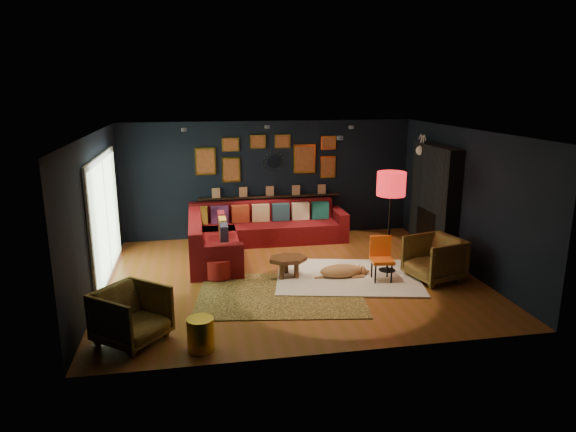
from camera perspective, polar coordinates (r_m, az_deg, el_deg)
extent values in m
plane|color=brown|center=(9.29, 0.44, -6.82)|extent=(6.50, 6.50, 0.00)
plane|color=black|center=(11.57, -2.10, 4.08)|extent=(6.50, 0.00, 6.50)
plane|color=black|center=(6.33, 5.15, -4.62)|extent=(6.50, 0.00, 6.50)
plane|color=black|center=(8.91, -20.54, 0.08)|extent=(0.00, 5.50, 5.50)
plane|color=black|center=(10.03, 19.03, 1.72)|extent=(0.00, 5.50, 5.50)
plane|color=silver|center=(8.70, 0.48, 9.37)|extent=(6.50, 6.50, 0.00)
cube|color=maroon|center=(11.30, -2.69, -1.84)|extent=(3.20, 0.95, 0.42)
cube|color=maroon|center=(11.54, -2.95, 0.65)|extent=(3.20, 0.24, 0.46)
cube|color=maroon|center=(11.61, 5.65, -0.89)|extent=(0.22, 0.95, 0.64)
cube|color=maroon|center=(10.17, -8.15, -3.83)|extent=(0.95, 2.20, 0.42)
cube|color=maroon|center=(10.04, -10.26, -1.64)|extent=(0.24, 2.20, 0.46)
cube|color=maroon|center=(9.18, -7.91, -5.09)|extent=(0.95, 0.22, 0.64)
cube|color=gold|center=(11.25, -9.90, 0.04)|extent=(0.38, 0.14, 0.38)
cube|color=#592961|center=(11.26, -7.61, 0.15)|extent=(0.38, 0.14, 0.38)
cube|color=#A0341D|center=(11.29, -5.33, 0.25)|extent=(0.38, 0.14, 0.38)
cube|color=tan|center=(11.34, -3.06, 0.35)|extent=(0.38, 0.14, 0.38)
cube|color=#2A4D62|center=(11.40, -0.82, 0.44)|extent=(0.38, 0.14, 0.38)
cube|color=beige|center=(11.48, 1.39, 0.54)|extent=(0.38, 0.14, 0.38)
cube|color=#18625D|center=(11.58, 3.58, 0.64)|extent=(0.38, 0.14, 0.38)
cube|color=maroon|center=(10.73, -7.43, -0.56)|extent=(0.14, 0.38, 0.38)
cube|color=gold|center=(10.25, -7.28, -1.26)|extent=(0.14, 0.38, 0.38)
cube|color=#2A2A46|center=(9.77, -7.11, -2.03)|extent=(0.14, 0.38, 0.38)
cube|color=black|center=(11.57, -2.03, 2.17)|extent=(3.20, 0.12, 0.04)
cube|color=gold|center=(11.35, -9.15, 6.02)|extent=(0.45, 0.03, 0.60)
cube|color=#AE5529|center=(11.33, -9.15, 6.01)|extent=(0.38, 0.01, 0.51)
cube|color=gold|center=(11.41, -6.34, 5.13)|extent=(0.40, 0.03, 0.55)
cube|color=#AE5529|center=(11.39, -6.33, 5.12)|extent=(0.34, 0.01, 0.47)
cube|color=gold|center=(11.33, -6.41, 7.88)|extent=(0.38, 0.03, 0.30)
cube|color=#AE5529|center=(11.31, -6.41, 7.87)|extent=(0.32, 0.01, 0.25)
cube|color=gold|center=(11.61, 1.83, 6.37)|extent=(0.50, 0.03, 0.65)
cube|color=#AE5529|center=(11.59, 1.85, 6.36)|extent=(0.42, 0.01, 0.55)
cube|color=gold|center=(11.76, 4.46, 5.46)|extent=(0.35, 0.03, 0.50)
cube|color=#AE5529|center=(11.75, 4.48, 5.44)|extent=(0.30, 0.01, 0.42)
cube|color=gold|center=(11.69, 4.51, 8.12)|extent=(0.35, 0.03, 0.30)
cube|color=#AE5529|center=(11.67, 4.53, 8.11)|extent=(0.30, 0.01, 0.25)
cube|color=gold|center=(11.38, -3.38, 8.23)|extent=(0.35, 0.03, 0.30)
cube|color=#AE5529|center=(11.37, -3.37, 8.22)|extent=(0.30, 0.01, 0.25)
cube|color=gold|center=(11.46, -0.62, 8.29)|extent=(0.35, 0.03, 0.30)
cube|color=#AE5529|center=(11.45, -0.60, 8.28)|extent=(0.30, 0.01, 0.25)
cylinder|color=silver|center=(11.49, -1.60, 6.04)|extent=(0.28, 0.03, 0.28)
cone|color=gold|center=(11.52, -0.51, 6.07)|extent=(0.03, 0.16, 0.03)
cone|color=gold|center=(11.51, -0.60, 6.48)|extent=(0.04, 0.16, 0.04)
cone|color=gold|center=(11.49, -0.84, 6.83)|extent=(0.04, 0.16, 0.04)
cone|color=gold|center=(11.47, -1.19, 7.05)|extent=(0.04, 0.16, 0.04)
cone|color=gold|center=(11.46, -1.61, 7.13)|extent=(0.03, 0.16, 0.03)
cone|color=gold|center=(11.45, -2.03, 7.03)|extent=(0.04, 0.16, 0.04)
cone|color=gold|center=(11.44, -2.38, 6.79)|extent=(0.04, 0.16, 0.04)
cone|color=gold|center=(11.45, -2.62, 6.42)|extent=(0.04, 0.16, 0.04)
cone|color=gold|center=(11.46, -2.70, 6.01)|extent=(0.03, 0.16, 0.03)
cone|color=gold|center=(11.47, -2.61, 5.59)|extent=(0.04, 0.16, 0.04)
cone|color=gold|center=(11.49, -2.37, 5.25)|extent=(0.04, 0.16, 0.04)
cone|color=gold|center=(11.51, -2.01, 5.02)|extent=(0.04, 0.16, 0.04)
cone|color=gold|center=(11.52, -1.59, 4.95)|extent=(0.03, 0.16, 0.03)
cone|color=gold|center=(11.53, -1.18, 5.05)|extent=(0.04, 0.16, 0.04)
cone|color=gold|center=(11.54, -0.83, 5.29)|extent=(0.04, 0.16, 0.04)
cone|color=gold|center=(11.53, -0.60, 5.65)|extent=(0.04, 0.16, 0.04)
cube|color=black|center=(10.77, 15.95, 1.69)|extent=(0.30, 1.60, 2.20)
cube|color=black|center=(10.90, 15.43, -1.65)|extent=(0.20, 0.80, 0.90)
cone|color=white|center=(11.10, 15.57, 7.06)|extent=(0.35, 0.28, 0.28)
sphere|color=white|center=(11.01, 14.53, 7.07)|extent=(0.20, 0.20, 0.20)
cylinder|color=white|center=(10.94, 14.82, 7.91)|extent=(0.02, 0.10, 0.28)
cylinder|color=white|center=(11.05, 14.55, 7.98)|extent=(0.02, 0.10, 0.28)
cube|color=white|center=(9.52, -19.66, -0.21)|extent=(0.04, 2.80, 2.20)
cube|color=#B2D7A4|center=(9.52, -19.51, -0.20)|extent=(0.01, 2.60, 2.00)
cube|color=white|center=(9.52, -19.48, -0.20)|extent=(0.02, 0.06, 2.00)
cylinder|color=black|center=(9.75, -11.48, 9.38)|extent=(0.10, 0.10, 0.06)
cylinder|color=black|center=(10.25, -2.34, 9.87)|extent=(0.10, 0.10, 0.06)
cylinder|color=black|center=(10.21, 7.04, 9.76)|extent=(0.10, 0.10, 0.06)
cylinder|color=black|center=(8.07, 5.79, 8.63)|extent=(0.10, 0.10, 0.06)
cube|color=silver|center=(9.33, 6.65, -6.72)|extent=(2.84, 2.32, 0.03)
cube|color=#BA9347|center=(8.55, -0.81, -8.68)|extent=(2.96, 2.31, 0.02)
cylinder|color=#563019|center=(9.07, -0.71, -6.16)|extent=(0.09, 0.09, 0.28)
cylinder|color=#563019|center=(9.12, 0.94, -6.06)|extent=(0.09, 0.09, 0.28)
cylinder|color=#563019|center=(9.38, -0.23, -5.47)|extent=(0.09, 0.09, 0.28)
cylinder|color=maroon|center=(9.27, -7.74, -5.67)|extent=(0.51, 0.51, 0.34)
imported|color=#BB9340|center=(7.24, -17.01, -10.25)|extent=(1.09, 1.10, 0.83)
imported|color=#BB9340|center=(9.41, 15.96, -4.35)|extent=(0.96, 1.00, 0.85)
cylinder|color=gold|center=(6.91, -9.69, -12.81)|extent=(0.35, 0.35, 0.44)
cylinder|color=black|center=(9.00, 9.69, -6.40)|extent=(0.03, 0.03, 0.39)
cylinder|color=black|center=(9.07, 11.43, -6.32)|extent=(0.03, 0.03, 0.39)
cylinder|color=black|center=(9.26, 9.29, -5.79)|extent=(0.03, 0.03, 0.39)
cylinder|color=black|center=(9.33, 10.99, -5.72)|extent=(0.03, 0.03, 0.39)
cube|color=#E05313|center=(9.10, 10.40, -4.89)|extent=(0.42, 0.42, 0.06)
cube|color=#E05313|center=(9.17, 10.23, -3.29)|extent=(0.38, 0.09, 0.38)
cylinder|color=black|center=(9.71, 10.93, -6.01)|extent=(0.31, 0.31, 0.04)
cylinder|color=black|center=(9.48, 11.15, -1.62)|extent=(0.04, 0.04, 1.51)
cylinder|color=red|center=(9.28, 11.41, 3.53)|extent=(0.51, 0.51, 0.42)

